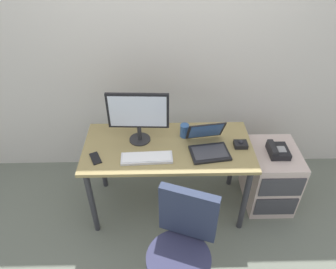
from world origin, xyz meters
TOP-DOWN VIEW (x-y plane):
  - ground_plane at (0.00, 0.00)m, footprint 8.00×8.00m
  - back_wall at (0.00, 0.68)m, footprint 6.00×0.10m
  - desk at (0.00, 0.00)m, footprint 1.42×0.66m
  - file_cabinet at (0.97, 0.06)m, footprint 0.42×0.53m
  - desk_phone at (0.97, 0.04)m, footprint 0.17×0.20m
  - office_chair at (0.07, -0.82)m, footprint 0.53×0.54m
  - monitor_main at (-0.24, 0.08)m, footprint 0.50×0.18m
  - keyboard at (-0.17, -0.16)m, footprint 0.42×0.15m
  - laptop at (0.33, -0.05)m, footprint 0.35×0.37m
  - trackball_mouse at (0.61, -0.02)m, footprint 0.11×0.09m
  - coffee_mug at (0.15, 0.13)m, footprint 0.09×0.08m
  - cell_phone at (-0.58, -0.15)m, footprint 0.12×0.16m

SIDE VIEW (x-z plane):
  - ground_plane at x=0.00m, z-range 0.00..0.00m
  - file_cabinet at x=0.97m, z-range 0.00..0.61m
  - office_chair at x=0.07m, z-range -0.04..0.90m
  - desk_phone at x=0.97m, z-range 0.60..0.69m
  - desk at x=0.00m, z-range 0.28..1.04m
  - cell_phone at x=-0.58m, z-range 0.75..0.76m
  - keyboard at x=-0.17m, z-range 0.75..0.78m
  - trackball_mouse at x=0.61m, z-range 0.74..0.81m
  - laptop at x=0.33m, z-range 0.69..0.91m
  - coffee_mug at x=0.15m, z-range 0.75..0.87m
  - monitor_main at x=-0.24m, z-range 0.79..1.25m
  - back_wall at x=0.00m, z-range 0.00..2.80m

